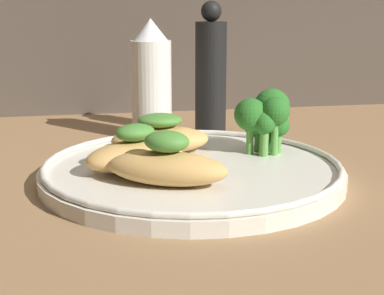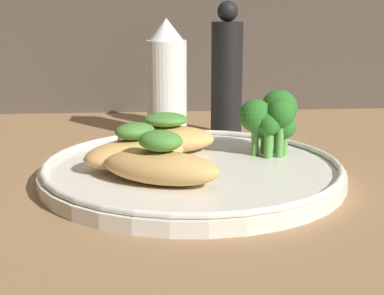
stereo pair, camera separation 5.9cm
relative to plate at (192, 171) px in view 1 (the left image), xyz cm
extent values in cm
cube|color=#936D47|center=(0.00, 0.00, -1.49)|extent=(180.00, 180.00, 1.00)
cylinder|color=silver|center=(0.00, 0.00, -0.29)|extent=(30.55, 30.55, 1.40)
torus|color=silver|center=(0.00, 0.00, 0.71)|extent=(29.95, 29.95, 0.60)
ellipsoid|color=tan|center=(-3.31, -5.30, 1.94)|extent=(12.27, 9.23, 3.06)
ellipsoid|color=#478433|center=(-3.31, -5.30, 4.43)|extent=(5.15, 4.76, 1.92)
ellipsoid|color=tan|center=(-5.65, 0.33, 1.88)|extent=(11.85, 9.35, 2.95)
ellipsoid|color=#478433|center=(-5.65, 0.33, 4.19)|extent=(5.03, 4.63, 1.67)
ellipsoid|color=tan|center=(-2.36, 6.32, 1.84)|extent=(10.96, 6.36, 2.87)
ellipsoid|color=#478433|center=(-2.36, 6.32, 4.02)|extent=(5.05, 4.12, 1.49)
cylinder|color=#569942|center=(10.29, 3.73, 1.53)|extent=(0.76, 0.76, 2.25)
sphere|color=#286B23|center=(10.29, 3.73, 3.51)|extent=(2.45, 2.45, 2.45)
cylinder|color=#569942|center=(9.99, 5.33, 2.16)|extent=(0.94, 0.94, 3.50)
sphere|color=#286B23|center=(9.99, 5.33, 5.31)|extent=(3.99, 3.99, 3.99)
cylinder|color=#569942|center=(8.34, 4.80, 1.51)|extent=(0.83, 0.83, 2.20)
sphere|color=#286B23|center=(8.34, 4.80, 3.92)|extent=(3.75, 3.75, 3.75)
cylinder|color=#569942|center=(7.14, 3.86, 1.97)|extent=(0.82, 0.82, 3.12)
sphere|color=#286B23|center=(7.14, 3.86, 4.77)|extent=(3.56, 3.56, 3.56)
cylinder|color=#569942|center=(8.38, 2.78, 1.81)|extent=(0.98, 0.98, 2.81)
sphere|color=#286B23|center=(8.38, 2.78, 4.08)|extent=(2.48, 2.48, 2.48)
cylinder|color=#569942|center=(9.62, 2.93, 2.28)|extent=(0.80, 0.80, 3.75)
sphere|color=#286B23|center=(9.62, 2.93, 5.23)|extent=(3.06, 3.06, 3.06)
cylinder|color=white|center=(-1.65, 19.53, 5.36)|extent=(5.22, 5.22, 12.71)
cone|color=white|center=(-1.65, 19.53, 13.11)|extent=(4.43, 4.43, 2.80)
cylinder|color=black|center=(6.22, 19.53, 6.50)|extent=(4.11, 4.11, 14.99)
sphere|color=black|center=(6.22, 19.53, 15.33)|extent=(2.67, 2.67, 2.67)
camera|label=1|loc=(-10.60, -55.94, 16.74)|focal=55.00mm
camera|label=2|loc=(-4.79, -56.73, 16.74)|focal=55.00mm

